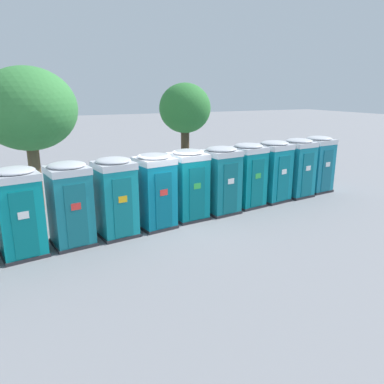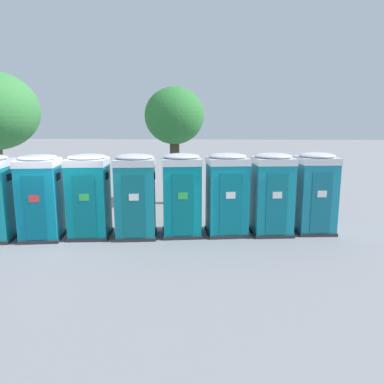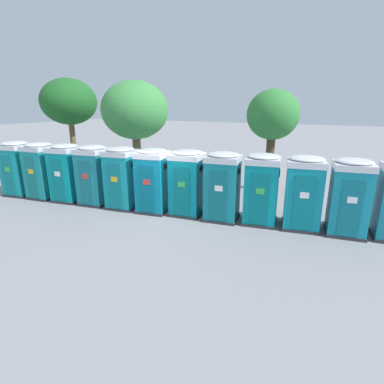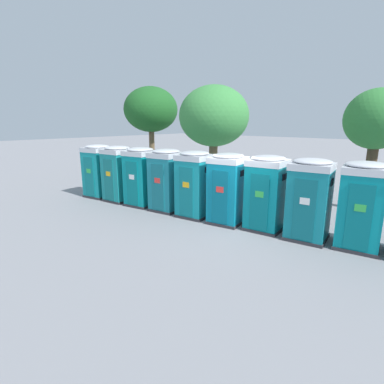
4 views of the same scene
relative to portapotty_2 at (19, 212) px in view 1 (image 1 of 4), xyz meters
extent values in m
plane|color=gray|center=(4.89, 0.51, -1.28)|extent=(120.00, 120.00, 0.00)
cube|color=#2D2D33|center=(0.00, 0.01, -1.23)|extent=(1.36, 1.38, 0.10)
cube|color=#088B92|center=(0.00, 0.01, -0.13)|extent=(1.30, 1.31, 2.10)
cube|color=#076D72|center=(0.10, -0.57, -0.21)|extent=(0.61, 0.13, 1.85)
cube|color=white|center=(0.10, -0.59, 0.07)|extent=(0.28, 0.05, 0.20)
cube|color=black|center=(0.56, 0.10, 0.60)|extent=(0.08, 0.36, 0.20)
cube|color=silver|center=(0.00, 0.01, 1.02)|extent=(1.33, 1.35, 0.20)
ellipsoid|color=silver|center=(0.00, 0.01, 1.17)|extent=(1.27, 1.28, 0.18)
cube|color=#2D2D33|center=(1.39, 0.20, -1.23)|extent=(1.32, 1.35, 0.10)
cube|color=teal|center=(1.39, 0.20, -0.13)|extent=(1.26, 1.29, 2.10)
cube|color=#12636F|center=(1.47, -0.38, -0.21)|extent=(0.61, 0.12, 1.85)
cube|color=red|center=(1.48, -0.40, 0.07)|extent=(0.28, 0.05, 0.20)
cube|color=black|center=(1.95, 0.28, 0.60)|extent=(0.08, 0.36, 0.20)
cube|color=silver|center=(1.39, 0.20, 1.02)|extent=(1.30, 1.33, 0.20)
ellipsoid|color=silver|center=(1.39, 0.20, 1.17)|extent=(1.24, 1.26, 0.18)
cube|color=#2D2D33|center=(2.78, 0.35, -1.23)|extent=(1.32, 1.35, 0.10)
cube|color=teal|center=(2.78, 0.35, -0.13)|extent=(1.26, 1.29, 2.10)
cube|color=#0D6E78|center=(2.87, -0.23, -0.21)|extent=(0.61, 0.12, 1.85)
cube|color=yellow|center=(2.87, -0.25, 0.07)|extent=(0.28, 0.05, 0.20)
cube|color=black|center=(3.34, 0.43, 0.60)|extent=(0.08, 0.36, 0.20)
cube|color=silver|center=(2.78, 0.35, 1.02)|extent=(1.29, 1.33, 0.20)
ellipsoid|color=silver|center=(2.78, 0.35, 1.17)|extent=(1.23, 1.26, 0.18)
cube|color=#2D2D33|center=(4.17, 0.53, -1.23)|extent=(1.34, 1.37, 0.10)
cube|color=#097D9B|center=(4.17, 0.53, -0.13)|extent=(1.27, 1.30, 2.10)
cube|color=#076179|center=(4.27, -0.04, -0.21)|extent=(0.60, 0.13, 1.85)
cube|color=red|center=(4.27, -0.06, 0.07)|extent=(0.28, 0.05, 0.20)
cube|color=black|center=(4.73, 0.62, 0.60)|extent=(0.08, 0.36, 0.20)
cube|color=silver|center=(4.17, 0.53, 1.02)|extent=(1.31, 1.34, 0.20)
ellipsoid|color=silver|center=(4.17, 0.53, 1.17)|extent=(1.25, 1.28, 0.18)
cube|color=#2D2D33|center=(5.55, 0.83, -1.23)|extent=(1.31, 1.32, 0.10)
cube|color=#07838F|center=(5.55, 0.83, -0.13)|extent=(1.25, 1.26, 2.10)
cube|color=#076670|center=(5.61, 0.24, -0.21)|extent=(0.62, 0.10, 1.85)
cube|color=green|center=(5.62, 0.23, 0.07)|extent=(0.28, 0.04, 0.20)
cube|color=black|center=(6.12, 0.89, 0.60)|extent=(0.06, 0.36, 0.20)
cube|color=silver|center=(5.55, 0.83, 1.02)|extent=(1.29, 1.30, 0.20)
ellipsoid|color=silver|center=(5.55, 0.83, 1.17)|extent=(1.23, 1.23, 0.18)
cube|color=#2D2D33|center=(6.95, 0.93, -1.23)|extent=(1.37, 1.35, 0.10)
cube|color=#117C8A|center=(6.95, 0.93, -0.13)|extent=(1.30, 1.29, 2.10)
cube|color=#0D616C|center=(7.03, 0.35, -0.21)|extent=(0.63, 0.12, 1.85)
cube|color=white|center=(7.03, 0.34, 0.07)|extent=(0.28, 0.05, 0.20)
cube|color=black|center=(7.54, 1.02, 0.60)|extent=(0.07, 0.36, 0.20)
cube|color=silver|center=(6.95, 0.93, 1.02)|extent=(1.34, 1.33, 0.20)
ellipsoid|color=silver|center=(6.95, 0.93, 1.17)|extent=(1.28, 1.26, 0.18)
cube|color=#2D2D33|center=(8.33, 1.22, -1.23)|extent=(1.36, 1.37, 0.10)
cube|color=#078591|center=(8.33, 1.22, -0.13)|extent=(1.29, 1.30, 2.10)
cube|color=#076871|center=(8.42, 0.64, -0.21)|extent=(0.62, 0.13, 1.85)
cube|color=green|center=(8.42, 0.63, 0.07)|extent=(0.28, 0.05, 0.20)
cube|color=black|center=(8.90, 1.31, 0.60)|extent=(0.08, 0.36, 0.20)
cube|color=silver|center=(8.33, 1.22, 1.02)|extent=(1.33, 1.34, 0.20)
ellipsoid|color=silver|center=(8.33, 1.22, 1.17)|extent=(1.27, 1.28, 0.18)
cube|color=#2D2D33|center=(9.72, 1.40, -1.23)|extent=(1.41, 1.39, 0.10)
cube|color=#0C889B|center=(9.72, 1.40, -0.13)|extent=(1.35, 1.32, 2.10)
cube|color=#096A79|center=(9.82, 0.83, -0.21)|extent=(0.64, 0.14, 1.85)
cube|color=white|center=(9.82, 0.81, 0.07)|extent=(0.28, 0.05, 0.20)
cube|color=black|center=(10.31, 1.50, 0.60)|extent=(0.08, 0.36, 0.20)
cube|color=silver|center=(9.72, 1.40, 1.02)|extent=(1.39, 1.36, 0.20)
ellipsoid|color=silver|center=(9.72, 1.40, 1.17)|extent=(1.32, 1.29, 0.18)
cube|color=#2D2D33|center=(11.12, 1.53, -1.23)|extent=(1.34, 1.34, 0.10)
cube|color=teal|center=(11.12, 1.53, -0.13)|extent=(1.28, 1.28, 2.10)
cube|color=#0E6778|center=(11.19, 0.95, -0.21)|extent=(0.63, 0.11, 1.85)
cube|color=white|center=(11.19, 0.93, 0.07)|extent=(0.28, 0.04, 0.20)
cube|color=black|center=(11.70, 1.60, 0.60)|extent=(0.07, 0.36, 0.20)
cube|color=silver|center=(11.12, 1.53, 1.02)|extent=(1.32, 1.31, 0.20)
ellipsoid|color=silver|center=(11.12, 1.53, 1.17)|extent=(1.25, 1.25, 0.18)
cube|color=#2D2D33|center=(12.50, 1.80, -1.23)|extent=(1.28, 1.31, 0.10)
cube|color=teal|center=(12.50, 1.80, -0.13)|extent=(1.22, 1.25, 2.10)
cube|color=#136479|center=(12.56, 1.22, -0.21)|extent=(0.61, 0.09, 1.85)
cube|color=white|center=(12.56, 1.20, 0.07)|extent=(0.28, 0.04, 0.20)
cube|color=black|center=(13.06, 1.86, 0.60)|extent=(0.06, 0.36, 0.20)
cube|color=silver|center=(12.50, 1.80, 1.02)|extent=(1.26, 1.29, 0.20)
ellipsoid|color=silver|center=(12.50, 1.80, 1.17)|extent=(1.20, 1.22, 0.18)
cylinder|color=#4C3826|center=(7.61, 5.64, 0.25)|extent=(0.40, 0.40, 3.06)
ellipsoid|color=#337F38|center=(7.61, 5.64, 2.42)|extent=(2.45, 2.45, 2.35)
cylinder|color=brown|center=(0.69, 4.22, 0.24)|extent=(0.44, 0.44, 3.04)
ellipsoid|color=#3D8C42|center=(0.69, 4.22, 2.59)|extent=(3.51, 3.51, 3.03)
camera|label=1|loc=(0.11, -10.94, 3.27)|focal=35.00mm
camera|label=2|loc=(9.43, -10.02, 2.24)|focal=35.00mm
camera|label=3|loc=(10.69, -9.06, 2.89)|focal=28.00mm
camera|label=4|loc=(10.14, -8.13, 2.33)|focal=28.00mm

